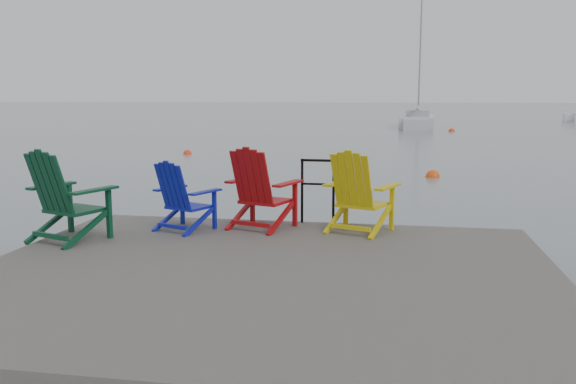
% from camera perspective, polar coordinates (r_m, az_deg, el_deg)
% --- Properties ---
extents(ground, '(400.00, 400.00, 0.00)m').
position_cam_1_polar(ground, '(6.41, -2.35, -11.67)').
color(ground, slate).
rests_on(ground, ground).
extents(dock, '(6.00, 5.00, 1.40)m').
position_cam_1_polar(dock, '(6.30, -2.37, -8.72)').
color(dock, '#2B2926').
rests_on(dock, ground).
extents(handrail, '(0.48, 0.04, 0.90)m').
position_cam_1_polar(handrail, '(8.46, 2.80, 0.69)').
color(handrail, black).
rests_on(handrail, dock).
extents(chair_green, '(1.06, 1.01, 1.11)m').
position_cam_1_polar(chair_green, '(7.88, -20.16, -0.32)').
color(chair_green, '#0A3921').
rests_on(chair_green, dock).
extents(chair_blue, '(0.89, 0.85, 0.92)m').
position_cam_1_polar(chair_blue, '(8.12, -9.86, -0.35)').
color(chair_blue, '#0F189E').
rests_on(chair_blue, dock).
extents(chair_red, '(1.03, 0.98, 1.08)m').
position_cam_1_polar(chair_red, '(8.11, -2.65, 0.36)').
color(chair_red, '#990B0D').
rests_on(chair_red, dock).
extents(chair_yellow, '(1.02, 0.97, 1.06)m').
position_cam_1_polar(chair_yellow, '(7.94, 6.59, 0.04)').
color(chair_yellow, gold).
rests_on(chair_yellow, dock).
extents(sailboat_near, '(2.78, 8.84, 12.00)m').
position_cam_1_polar(sailboat_near, '(45.54, 12.04, 6.41)').
color(sailboat_near, '#BDBCC1').
rests_on(sailboat_near, ground).
extents(buoy_a, '(0.40, 0.40, 0.40)m').
position_cam_1_polar(buoy_a, '(17.62, 13.38, 1.38)').
color(buoy_a, '#E5490D').
rests_on(buoy_a, ground).
extents(buoy_b, '(0.33, 0.33, 0.33)m').
position_cam_1_polar(buoy_b, '(24.26, -9.40, 3.53)').
color(buoy_b, red).
rests_on(buoy_b, ground).
extents(buoy_d, '(0.40, 0.40, 0.40)m').
position_cam_1_polar(buoy_d, '(40.56, 15.06, 5.50)').
color(buoy_d, '#ED3A0D').
rests_on(buoy_d, ground).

